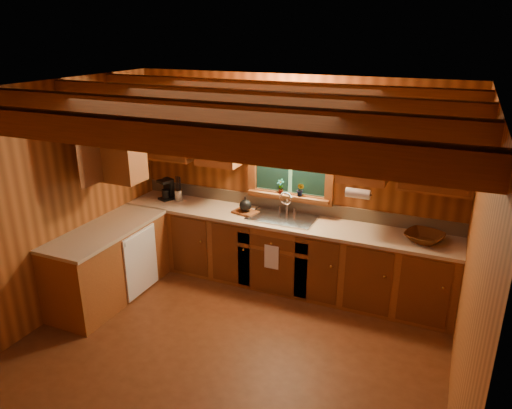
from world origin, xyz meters
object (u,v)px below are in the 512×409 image
object	(u,v)px
coffee_maker	(167,189)
wicker_basket	(424,237)
sink	(282,221)
cutting_board	(245,212)

from	to	relation	value
coffee_maker	wicker_basket	distance (m)	3.36
sink	cutting_board	size ratio (longest dim) A/B	2.74
cutting_board	sink	bearing A→B (deg)	16.14
sink	cutting_board	world-z (taller)	sink
coffee_maker	wicker_basket	size ratio (longest dim) A/B	0.69
coffee_maker	cutting_board	distance (m)	1.21
coffee_maker	cutting_board	size ratio (longest dim) A/B	0.94
coffee_maker	wicker_basket	world-z (taller)	coffee_maker
coffee_maker	cutting_board	xyz separation A→B (m)	(1.20, -0.07, -0.13)
coffee_maker	cutting_board	bearing A→B (deg)	18.67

